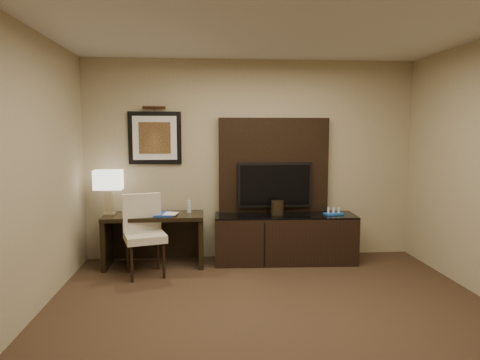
{
  "coord_description": "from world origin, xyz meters",
  "views": [
    {
      "loc": [
        -0.64,
        -3.33,
        1.73
      ],
      "look_at": [
        -0.21,
        1.8,
        1.15
      ],
      "focal_mm": 32.0,
      "sensor_mm": 36.0,
      "label": 1
    }
  ],
  "objects": [
    {
      "name": "floor",
      "position": [
        0.0,
        0.0,
        -0.01
      ],
      "size": [
        4.5,
        5.0,
        0.01
      ],
      "primitive_type": "cube",
      "color": "#352418",
      "rests_on": "ground"
    },
    {
      "name": "ceiling",
      "position": [
        0.0,
        0.0,
        2.7
      ],
      "size": [
        4.5,
        5.0,
        0.01
      ],
      "primitive_type": "cube",
      "color": "silver",
      "rests_on": "wall_back"
    },
    {
      "name": "wall_back",
      "position": [
        0.0,
        2.5,
        1.35
      ],
      "size": [
        4.5,
        0.01,
        2.7
      ],
      "primitive_type": "cube",
      "color": "tan",
      "rests_on": "floor"
    },
    {
      "name": "desk",
      "position": [
        -1.3,
        2.15,
        0.34
      ],
      "size": [
        1.26,
        0.54,
        0.68
      ],
      "primitive_type": "cube",
      "rotation": [
        0.0,
        0.0,
        0.0
      ],
      "color": "black",
      "rests_on": "floor"
    },
    {
      "name": "credenza",
      "position": [
        0.42,
        2.17,
        0.32
      ],
      "size": [
        1.88,
        0.59,
        0.64
      ],
      "primitive_type": "cube",
      "rotation": [
        0.0,
        0.0,
        -0.04
      ],
      "color": "black",
      "rests_on": "floor"
    },
    {
      "name": "tv_wall_panel",
      "position": [
        0.3,
        2.44,
        1.27
      ],
      "size": [
        1.5,
        0.12,
        1.3
      ],
      "primitive_type": "cube",
      "color": "black",
      "rests_on": "wall_back"
    },
    {
      "name": "tv",
      "position": [
        0.3,
        2.34,
        1.02
      ],
      "size": [
        1.0,
        0.08,
        0.6
      ],
      "primitive_type": "cube",
      "color": "black",
      "rests_on": "tv_wall_panel"
    },
    {
      "name": "artwork",
      "position": [
        -1.3,
        2.48,
        1.65
      ],
      "size": [
        0.7,
        0.04,
        0.7
      ],
      "primitive_type": "cube",
      "color": "black",
      "rests_on": "wall_back"
    },
    {
      "name": "picture_light",
      "position": [
        -1.3,
        2.44,
        2.05
      ],
      "size": [
        0.04,
        0.04,
        0.3
      ],
      "primitive_type": "cylinder",
      "color": "#3A1E12",
      "rests_on": "wall_back"
    },
    {
      "name": "desk_chair",
      "position": [
        -1.36,
        1.76,
        0.48
      ],
      "size": [
        0.6,
        0.65,
        0.97
      ],
      "primitive_type": null,
      "rotation": [
        0.0,
        0.0,
        0.29
      ],
      "color": "beige",
      "rests_on": "floor"
    },
    {
      "name": "table_lamp",
      "position": [
        -1.87,
        2.21,
        0.93
      ],
      "size": [
        0.35,
        0.25,
        0.51
      ],
      "primitive_type": null,
      "rotation": [
        0.0,
        0.0,
        0.23
      ],
      "color": "tan",
      "rests_on": "desk"
    },
    {
      "name": "desk_phone",
      "position": [
        -1.49,
        2.14,
        0.73
      ],
      "size": [
        0.23,
        0.22,
        0.1
      ],
      "primitive_type": null,
      "rotation": [
        0.0,
        0.0,
        -0.24
      ],
      "color": "black",
      "rests_on": "desk"
    },
    {
      "name": "blue_folder",
      "position": [
        -1.18,
        2.1,
        0.69
      ],
      "size": [
        0.28,
        0.34,
        0.02
      ],
      "primitive_type": "cube",
      "rotation": [
        0.0,
        0.0,
        0.13
      ],
      "color": "#1936A3",
      "rests_on": "desk"
    },
    {
      "name": "book",
      "position": [
        -1.16,
        2.09,
        0.79
      ],
      "size": [
        0.17,
        0.05,
        0.23
      ],
      "primitive_type": "imported",
      "rotation": [
        0.0,
        0.0,
        -0.16
      ],
      "color": "tan",
      "rests_on": "desk"
    },
    {
      "name": "water_bottle",
      "position": [
        -0.85,
        2.23,
        0.76
      ],
      "size": [
        0.07,
        0.07,
        0.16
      ],
      "primitive_type": "cylinder",
      "rotation": [
        0.0,
        0.0,
        -0.3
      ],
      "color": "silver",
      "rests_on": "desk"
    },
    {
      "name": "ice_bucket",
      "position": [
        0.31,
        2.16,
        0.73
      ],
      "size": [
        0.17,
        0.17,
        0.19
      ],
      "primitive_type": "cylinder",
      "rotation": [
        0.0,
        0.0,
        0.02
      ],
      "color": "black",
      "rests_on": "credenza"
    },
    {
      "name": "minibar_tray",
      "position": [
        1.06,
        2.13,
        0.68
      ],
      "size": [
        0.27,
        0.2,
        0.09
      ],
      "primitive_type": null,
      "rotation": [
        0.0,
        0.0,
        0.23
      ],
      "color": "blue",
      "rests_on": "credenza"
    }
  ]
}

